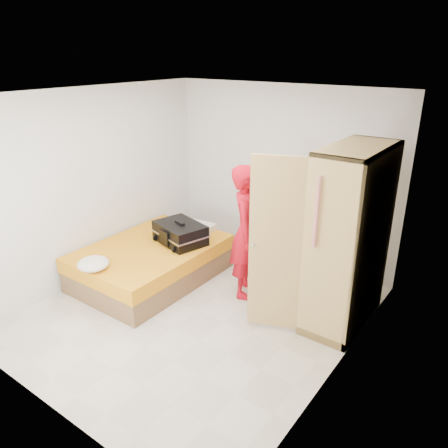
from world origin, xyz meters
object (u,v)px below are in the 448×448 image
Objects in this scene: bed at (152,262)px; suitcase at (180,233)px; wardrobe at (343,244)px; person at (247,232)px; round_cushion at (93,264)px.

suitcase is at bearing 53.94° from bed.
wardrobe is 1.20× the size of person.
wardrobe is 2.53× the size of suitcase.
person is at bearing 22.41° from suitcase.
person is (1.29, 0.47, 0.62)m from bed.
wardrobe is 1.23m from person.
person is 1.07m from suitcase.
round_cushion is at bearing -150.41° from wardrobe.
suitcase is at bearing -174.29° from wardrobe.
person is at bearing -175.29° from wardrobe.
wardrobe reaches higher than person.
round_cushion is (-0.08, -0.90, 0.32)m from bed.
round_cushion is at bearing 111.93° from person.
wardrobe reaches higher than suitcase.
suitcase is (-2.25, -0.23, -0.36)m from wardrobe.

